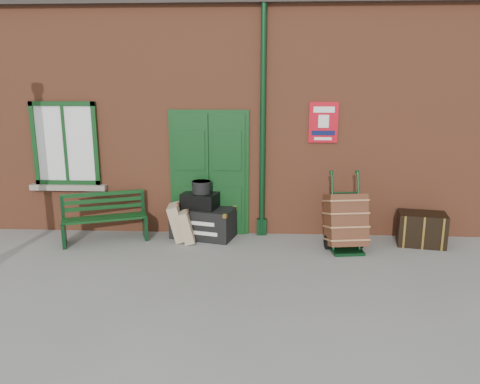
# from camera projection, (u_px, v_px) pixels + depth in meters

# --- Properties ---
(ground) EXTENTS (80.00, 80.00, 0.00)m
(ground) POSITION_uv_depth(u_px,v_px,m) (219.00, 264.00, 7.23)
(ground) COLOR gray
(ground) RESTS_ON ground
(station_building) EXTENTS (10.30, 4.30, 4.36)m
(station_building) POSITION_uv_depth(u_px,v_px,m) (233.00, 109.00, 10.11)
(station_building) COLOR brown
(station_building) RESTS_ON ground
(bench) EXTENTS (1.49, 0.92, 0.88)m
(bench) POSITION_uv_depth(u_px,v_px,m) (104.00, 216.00, 8.18)
(bench) COLOR #0F3915
(bench) RESTS_ON ground
(houdini_trunk) EXTENTS (1.20, 0.86, 0.54)m
(houdini_trunk) POSITION_uv_depth(u_px,v_px,m) (203.00, 222.00, 8.40)
(houdini_trunk) COLOR black
(houdini_trunk) RESTS_ON ground
(strongbox) EXTENTS (0.69, 0.57, 0.27)m
(strongbox) POSITION_uv_depth(u_px,v_px,m) (200.00, 200.00, 8.30)
(strongbox) COLOR black
(strongbox) RESTS_ON houdini_trunk
(hatbox) EXTENTS (0.40, 0.40, 0.22)m
(hatbox) POSITION_uv_depth(u_px,v_px,m) (201.00, 187.00, 8.25)
(hatbox) COLOR black
(hatbox) RESTS_ON strongbox
(suitcase_back) EXTENTS (0.36, 0.48, 0.66)m
(suitcase_back) POSITION_uv_depth(u_px,v_px,m) (178.00, 222.00, 8.22)
(suitcase_back) COLOR tan
(suitcase_back) RESTS_ON ground
(suitcase_front) EXTENTS (0.32, 0.43, 0.57)m
(suitcase_front) POSITION_uv_depth(u_px,v_px,m) (187.00, 227.00, 8.12)
(suitcase_front) COLOR tan
(suitcase_front) RESTS_ON ground
(porter_trolley) EXTENTS (0.70, 0.75, 1.28)m
(porter_trolley) POSITION_uv_depth(u_px,v_px,m) (346.00, 221.00, 7.72)
(porter_trolley) COLOR black
(porter_trolley) RESTS_ON ground
(dark_trunk) EXTENTS (0.86, 0.64, 0.56)m
(dark_trunk) POSITION_uv_depth(u_px,v_px,m) (421.00, 229.00, 8.00)
(dark_trunk) COLOR black
(dark_trunk) RESTS_ON ground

